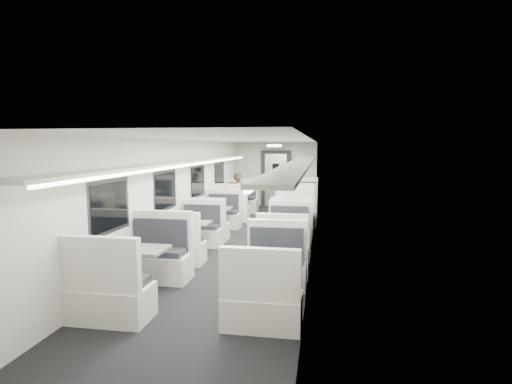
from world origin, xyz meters
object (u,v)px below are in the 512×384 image
(booth_right_a, at_px, (298,207))
(booth_right_d, at_px, (270,280))
(passenger, at_px, (238,197))
(booth_left_a, at_px, (237,204))
(booth_right_b, at_px, (294,220))
(booth_right_c, at_px, (286,239))
(booth_left_b, at_px, (216,220))
(booth_left_d, at_px, (137,272))
(booth_left_c, at_px, (191,237))
(exit_sign, at_px, (274,146))
(vestibule_door, at_px, (276,179))

(booth_right_a, distance_m, booth_right_d, 6.65)
(passenger, bearing_deg, booth_left_a, 93.11)
(booth_right_b, relative_size, booth_right_c, 1.01)
(booth_left_b, distance_m, booth_right_b, 2.02)
(booth_right_a, bearing_deg, booth_left_d, -106.61)
(booth_left_c, relative_size, exit_sign, 3.14)
(booth_right_b, xyz_separation_m, booth_right_c, (0.00, -2.17, -0.01))
(booth_right_a, height_order, booth_right_b, booth_right_a)
(booth_right_b, bearing_deg, booth_left_d, -112.57)
(booth_left_a, distance_m, booth_left_d, 7.08)
(booth_right_d, height_order, exit_sign, exit_sign)
(booth_left_d, bearing_deg, booth_left_b, 90.00)
(booth_right_b, height_order, booth_right_d, booth_right_d)
(booth_right_d, bearing_deg, booth_right_b, 90.00)
(booth_right_c, bearing_deg, passenger, 116.15)
(booth_right_c, relative_size, booth_right_d, 0.97)
(booth_right_a, bearing_deg, vestibule_door, 111.05)
(vestibule_door, bearing_deg, booth_right_a, -68.95)
(booth_right_c, bearing_deg, booth_left_d, -127.17)
(booth_left_d, height_order, booth_right_b, booth_left_d)
(booth_right_a, distance_m, booth_right_b, 1.89)
(booth_left_b, xyz_separation_m, booth_left_c, (0.00, -2.00, -0.00))
(booth_left_d, distance_m, booth_right_c, 3.31)
(booth_right_a, bearing_deg, booth_left_c, -115.39)
(booth_right_d, bearing_deg, booth_right_c, 90.00)
(booth_right_b, relative_size, exit_sign, 3.18)
(booth_left_d, height_order, booth_right_a, booth_right_a)
(booth_right_c, bearing_deg, exit_sign, 99.19)
(passenger, relative_size, exit_sign, 2.40)
(vestibule_door, bearing_deg, booth_right_c, -81.47)
(booth_right_a, bearing_deg, booth_right_b, -90.00)
(vestibule_door, bearing_deg, booth_left_a, -114.20)
(booth_left_c, xyz_separation_m, exit_sign, (1.00, 6.32, 1.93))
(booth_left_d, relative_size, vestibule_door, 1.03)
(booth_left_c, bearing_deg, booth_left_d, -90.00)
(booth_right_d, bearing_deg, booth_left_a, 105.89)
(booth_left_a, relative_size, booth_right_a, 0.93)
(booth_right_a, distance_m, vestibule_door, 2.85)
(passenger, xyz_separation_m, exit_sign, (0.77, 2.57, 1.53))
(booth_right_c, xyz_separation_m, vestibule_door, (-1.00, 6.67, 0.69))
(booth_right_b, height_order, exit_sign, exit_sign)
(booth_left_c, height_order, vestibule_door, vestibule_door)
(vestibule_door, bearing_deg, booth_left_b, -101.75)
(booth_left_d, bearing_deg, booth_right_b, 67.43)
(passenger, bearing_deg, exit_sign, 61.06)
(booth_right_d, bearing_deg, exit_sign, 96.51)
(booth_left_d, bearing_deg, exit_sign, 83.53)
(passenger, bearing_deg, booth_right_b, -51.20)
(exit_sign, bearing_deg, booth_right_c, -80.81)
(booth_left_a, relative_size, passenger, 1.44)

